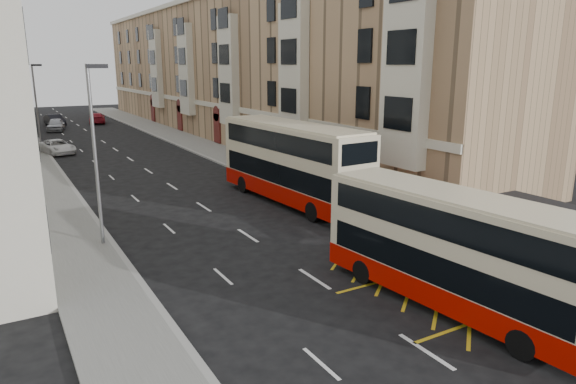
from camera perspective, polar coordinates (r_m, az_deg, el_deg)
ground at (r=17.42m, az=10.32°, el=-14.06°), size 200.00×200.00×0.00m
pavement_right at (r=46.08m, az=-6.26°, el=3.87°), size 4.00×120.00×0.15m
pavement_left at (r=42.43m, az=-25.78°, el=1.67°), size 3.00×120.00×0.15m
kerb_right at (r=45.33m, az=-8.58°, el=3.63°), size 0.25×120.00×0.15m
kerb_left at (r=42.55m, az=-23.77°, el=1.91°), size 0.25×120.00×0.15m
road_markings at (r=58.05m, az=-19.64°, el=5.16°), size 10.00×110.00×0.01m
terrace_right at (r=62.22m, az=-6.37°, el=13.38°), size 10.75×79.00×15.25m
bus_shelter at (r=22.44m, az=27.81°, el=-3.14°), size 1.65×4.25×2.70m
guard_railing at (r=24.95m, az=12.93°, el=-3.30°), size 0.06×6.56×1.01m
street_lamp_near at (r=24.14m, az=-20.61°, el=4.80°), size 0.93×0.18×8.00m
street_lamp_far at (r=53.83m, az=-26.15°, el=8.89°), size 0.93×0.18×8.00m
double_decker_front at (r=18.18m, az=17.96°, el=-6.24°), size 3.30×10.26×4.02m
double_decker_rear at (r=30.48m, az=0.47°, el=3.25°), size 3.48×12.13×4.78m
litter_bin at (r=22.05m, az=27.98°, el=-7.71°), size 0.51×0.51×0.85m
pedestrian_mid at (r=23.83m, az=21.51°, el=-4.35°), size 1.06×0.99×1.74m
pedestrian_far at (r=25.60m, az=14.11°, el=-2.43°), size 1.11×1.04×1.84m
white_van at (r=52.52m, az=-24.28°, el=4.60°), size 3.25×5.14×1.32m
car_silver at (r=70.78m, az=-24.41°, el=6.83°), size 2.73×4.91×1.58m
car_dark at (r=76.62m, az=-24.51°, el=7.27°), size 2.50×4.94×1.55m
car_red at (r=77.81m, az=-20.46°, el=7.70°), size 2.95×5.44×1.50m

